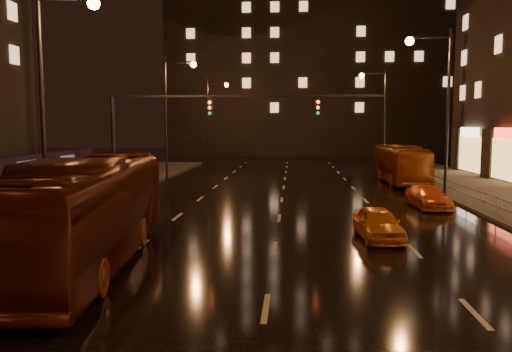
{
  "coord_description": "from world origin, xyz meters",
  "views": [
    {
      "loc": [
        0.63,
        -7.85,
        4.48
      ],
      "look_at": [
        -0.79,
        11.52,
        2.5
      ],
      "focal_mm": 35.0,
      "sensor_mm": 36.0,
      "label": 1
    }
  ],
  "objects_px": {
    "bus_red": "(85,211)",
    "taxi_far": "(428,197)",
    "taxi_near": "(378,224)",
    "bus_curb": "(400,164)"
  },
  "relations": [
    {
      "from": "bus_red",
      "to": "taxi_near",
      "type": "xyz_separation_m",
      "value": [
        10.01,
        4.2,
        -1.09
      ]
    },
    {
      "from": "bus_curb",
      "to": "taxi_near",
      "type": "relative_size",
      "value": 2.85
    },
    {
      "from": "taxi_near",
      "to": "taxi_far",
      "type": "relative_size",
      "value": 0.91
    },
    {
      "from": "bus_red",
      "to": "taxi_far",
      "type": "relative_size",
      "value": 3.04
    },
    {
      "from": "bus_red",
      "to": "taxi_far",
      "type": "bearing_deg",
      "value": 34.42
    },
    {
      "from": "bus_red",
      "to": "taxi_near",
      "type": "relative_size",
      "value": 3.33
    },
    {
      "from": "bus_curb",
      "to": "bus_red",
      "type": "bearing_deg",
      "value": -121.62
    },
    {
      "from": "taxi_far",
      "to": "taxi_near",
      "type": "bearing_deg",
      "value": -122.3
    },
    {
      "from": "bus_curb",
      "to": "taxi_near",
      "type": "height_order",
      "value": "bus_curb"
    },
    {
      "from": "bus_red",
      "to": "taxi_far",
      "type": "xyz_separation_m",
      "value": [
        14.01,
        12.15,
        -1.13
      ]
    }
  ]
}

